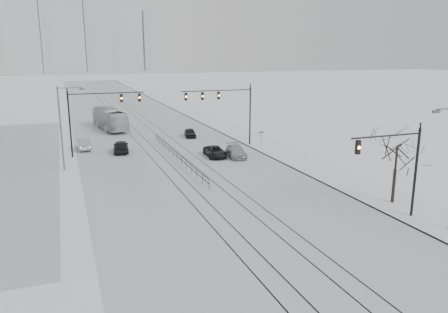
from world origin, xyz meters
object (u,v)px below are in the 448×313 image
bare_tree (397,152)px  box_truck (110,119)px  sedan_nb_right (236,151)px  sedan_nb_far (190,133)px  sedan_sb_outer (83,144)px  sedan_nb_front (215,152)px  traffic_mast_near (400,162)px  sedan_sb_inner (121,146)px

bare_tree → box_truck: bearing=111.8°
sedan_nb_right → sedan_nb_far: size_ratio=1.27×
sedan_sb_outer → sedan_nb_right: (17.17, -10.76, -0.04)m
sedan_nb_far → sedan_nb_right: bearing=-74.3°
bare_tree → sedan_nb_right: (-6.03, 20.25, -3.80)m
sedan_sb_outer → sedan_nb_far: (15.51, 3.58, -0.09)m
sedan_nb_front → sedan_sb_outer: bearing=150.5°
traffic_mast_near → sedan_nb_right: 23.85m
traffic_mast_near → sedan_nb_right: (-3.62, 23.25, -3.87)m
sedan_sb_outer → sedan_sb_inner: bearing=138.8°
bare_tree → sedan_nb_front: 23.14m
sedan_sb_inner → sedan_sb_outer: (-4.38, 3.42, -0.06)m
sedan_sb_outer → traffic_mast_near: bearing=118.1°
traffic_mast_near → sedan_nb_far: size_ratio=1.86×
traffic_mast_near → sedan_nb_far: 38.17m
sedan_nb_far → traffic_mast_near: bearing=-72.9°
sedan_nb_far → bare_tree: bearing=-68.4°
sedan_nb_front → sedan_nb_far: bearing=91.0°
box_truck → traffic_mast_near: bearing=99.3°
sedan_sb_outer → sedan_nb_front: 17.77m
sedan_sb_outer → box_truck: size_ratio=0.36×
bare_tree → traffic_mast_near: bearing=-128.8°
traffic_mast_near → bare_tree: (2.41, 3.00, -0.07)m
bare_tree → sedan_sb_outer: size_ratio=1.38×
traffic_mast_near → sedan_nb_right: traffic_mast_near is taller
sedan_sb_inner → sedan_nb_far: 13.14m
sedan_sb_inner → sedan_sb_outer: 5.56m
sedan_nb_far → sedan_nb_front: bearing=-83.9°
sedan_nb_front → bare_tree: bearing=-64.5°
traffic_mast_near → box_truck: size_ratio=0.57×
box_truck → sedan_nb_front: bearing=103.3°
traffic_mast_near → sedan_nb_far: (-5.28, 37.60, -3.92)m
box_truck → sedan_nb_far: bearing=124.9°
traffic_mast_near → sedan_nb_far: bearing=98.0°
sedan_sb_outer → box_truck: bearing=-112.1°
traffic_mast_near → sedan_sb_outer: (-20.79, 34.02, -3.83)m
traffic_mast_near → sedan_sb_inner: bearing=118.2°
sedan_sb_outer → sedan_nb_right: 20.26m
traffic_mast_near → box_truck: traffic_mast_near is taller
bare_tree → sedan_nb_front: size_ratio=1.32×
sedan_nb_right → sedan_nb_far: sedan_nb_right is taller
bare_tree → sedan_nb_far: bearing=102.5°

